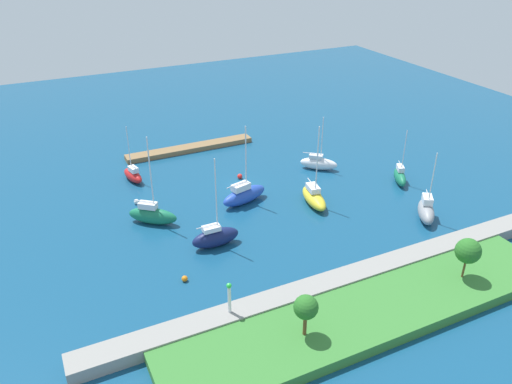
# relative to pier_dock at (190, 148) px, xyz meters

# --- Properties ---
(water) EXTENTS (160.00, 160.00, 0.00)m
(water) POSITION_rel_pier_dock_xyz_m (-2.69, 17.24, -0.44)
(water) COLOR navy
(water) RESTS_ON ground
(pier_dock) EXTENTS (24.15, 2.70, 0.88)m
(pier_dock) POSITION_rel_pier_dock_xyz_m (0.00, 0.00, 0.00)
(pier_dock) COLOR olive
(pier_dock) RESTS_ON ground
(breakwater) EXTENTS (61.64, 2.94, 1.53)m
(breakwater) POSITION_rel_pier_dock_xyz_m (-2.69, 45.81, 0.32)
(breakwater) COLOR gray
(breakwater) RESTS_ON ground
(shoreline_park) EXTENTS (47.44, 10.25, 1.32)m
(shoreline_park) POSITION_rel_pier_dock_xyz_m (-2.69, 51.14, 0.22)
(shoreline_park) COLOR #387A33
(shoreline_park) RESTS_ON ground
(harbor_beacon) EXTENTS (0.56, 0.56, 3.73)m
(harbor_beacon) POSITION_rel_pier_dock_xyz_m (11.41, 45.81, 3.24)
(harbor_beacon) COLOR silver
(harbor_beacon) RESTS_ON breakwater
(park_tree_mideast) EXTENTS (2.92, 2.92, 5.09)m
(park_tree_mideast) POSITION_rel_pier_dock_xyz_m (-15.38, 51.79, 4.49)
(park_tree_mideast) COLOR brown
(park_tree_mideast) RESTS_ON shoreline_park
(park_tree_midwest) EXTENTS (2.47, 2.47, 4.70)m
(park_tree_midwest) POSITION_rel_pier_dock_xyz_m (5.88, 51.85, 4.29)
(park_tree_midwest) COLOR brown
(park_tree_midwest) RESTS_ON shoreline_park
(sailboat_green_off_beacon) EXTENTS (6.83, 6.03, 13.17)m
(sailboat_green_off_beacon) POSITION_rel_pier_dock_xyz_m (13.32, 22.47, 0.94)
(sailboat_green_off_beacon) COLOR #19724C
(sailboat_green_off_beacon) RESTS_ON water
(sailboat_blue_outer_mooring) EXTENTS (8.17, 4.30, 12.26)m
(sailboat_blue_outer_mooring) POSITION_rel_pier_dock_xyz_m (-0.77, 22.63, 0.95)
(sailboat_blue_outer_mooring) COLOR #2347B2
(sailboat_blue_outer_mooring) RESTS_ON water
(sailboat_navy_lone_south) EXTENTS (6.45, 2.23, 12.54)m
(sailboat_navy_lone_south) POSITION_rel_pier_dock_xyz_m (7.43, 31.58, 0.93)
(sailboat_navy_lone_south) COLOR #141E4C
(sailboat_navy_lone_south) RESTS_ON water
(sailboat_yellow_west_end) EXTENTS (3.71, 7.59, 12.62)m
(sailboat_yellow_west_end) POSITION_rel_pier_dock_xyz_m (-10.10, 27.57, 0.75)
(sailboat_yellow_west_end) COLOR yellow
(sailboat_yellow_west_end) RESTS_ON water
(sailboat_red_inner_mooring) EXTENTS (2.94, 5.63, 9.41)m
(sailboat_red_inner_mooring) POSITION_rel_pier_dock_xyz_m (12.64, 7.94, 0.62)
(sailboat_red_inner_mooring) COLOR red
(sailboat_red_inner_mooring) RESTS_ON water
(sailboat_white_along_channel) EXTENTS (6.14, 5.65, 9.48)m
(sailboat_white_along_channel) POSITION_rel_pier_dock_xyz_m (-17.25, 17.39, 0.72)
(sailboat_white_along_channel) COLOR white
(sailboat_white_along_channel) RESTS_ON water
(sailboat_gray_far_south) EXTENTS (5.40, 6.44, 10.46)m
(sailboat_gray_far_south) POSITION_rel_pier_dock_xyz_m (-22.31, 38.22, 0.93)
(sailboat_gray_far_south) COLOR gray
(sailboat_gray_far_south) RESTS_ON water
(sailboat_green_by_breakwater) EXTENTS (4.04, 5.70, 9.26)m
(sailboat_green_by_breakwater) POSITION_rel_pier_dock_xyz_m (-26.55, 27.50, 0.71)
(sailboat_green_by_breakwater) COLOR #19724C
(sailboat_green_by_breakwater) RESTS_ON water
(mooring_buoy_white) EXTENTS (0.79, 0.79, 0.79)m
(mooring_buoy_white) POSITION_rel_pier_dock_xyz_m (14.09, 15.96, -0.04)
(mooring_buoy_white) COLOR white
(mooring_buoy_white) RESTS_ON water
(mooring_buoy_orange) EXTENTS (0.73, 0.73, 0.73)m
(mooring_buoy_orange) POSITION_rel_pier_dock_xyz_m (13.50, 36.96, -0.07)
(mooring_buoy_orange) COLOR orange
(mooring_buoy_orange) RESTS_ON water
(mooring_buoy_red) EXTENTS (0.85, 0.85, 0.85)m
(mooring_buoy_red) POSITION_rel_pier_dock_xyz_m (-3.54, 14.85, -0.02)
(mooring_buoy_red) COLOR red
(mooring_buoy_red) RESTS_ON water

